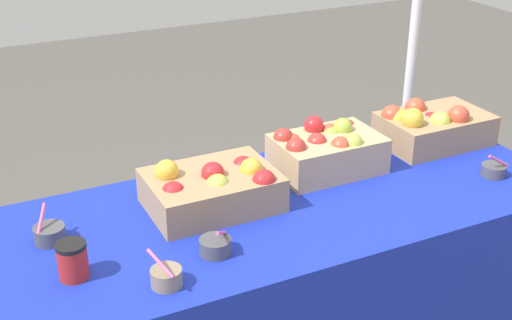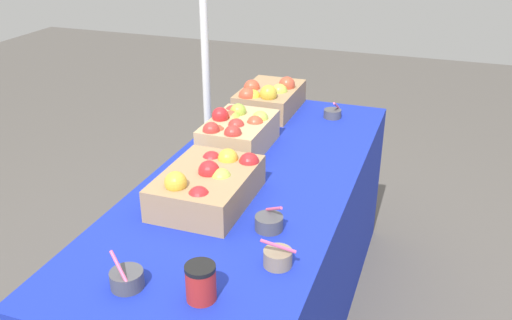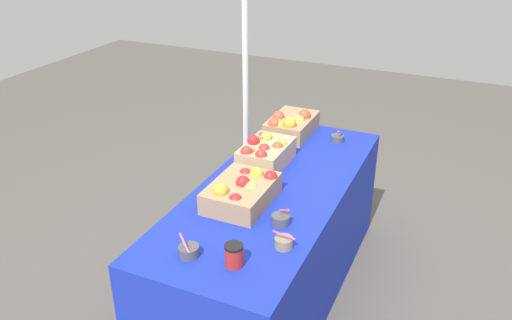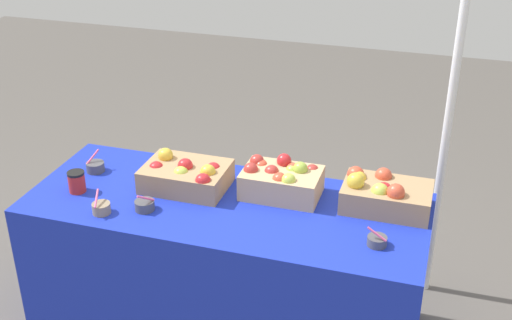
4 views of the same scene
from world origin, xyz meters
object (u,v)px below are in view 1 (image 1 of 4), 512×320
(coffee_cup, at_px, (73,260))
(sample_bowl_mid, at_px, (215,246))
(apple_crate_right, at_px, (213,188))
(tent_pole, at_px, (414,32))
(sample_bowl_extra, at_px, (166,277))
(sample_bowl_near, at_px, (494,170))
(sample_bowl_far, at_px, (50,234))
(apple_crate_left, at_px, (431,126))
(apple_crate_middle, at_px, (326,150))

(coffee_cup, bearing_deg, sample_bowl_mid, -8.88)
(apple_crate_right, xyz_separation_m, tent_pole, (1.19, 0.54, 0.23))
(coffee_cup, bearing_deg, sample_bowl_extra, -34.70)
(sample_bowl_near, bearing_deg, sample_bowl_far, 170.58)
(tent_pole, bearing_deg, sample_bowl_near, -106.04)
(sample_bowl_extra, relative_size, coffee_cup, 0.96)
(apple_crate_left, distance_m, sample_bowl_mid, 1.10)
(tent_pole, bearing_deg, sample_bowl_mid, -148.14)
(sample_bowl_near, height_order, sample_bowl_mid, sample_bowl_mid)
(sample_bowl_far, bearing_deg, tent_pole, 17.25)
(apple_crate_left, bearing_deg, sample_bowl_extra, -160.45)
(apple_crate_right, distance_m, sample_bowl_extra, 0.44)
(sample_bowl_far, xyz_separation_m, coffee_cup, (0.02, -0.21, 0.03))
(apple_crate_left, bearing_deg, apple_crate_right, -174.43)
(sample_bowl_near, xyz_separation_m, sample_bowl_extra, (-1.24, -0.11, 0.00))
(coffee_cup, bearing_deg, sample_bowl_near, -1.27)
(sample_bowl_near, distance_m, sample_bowl_mid, 1.07)
(sample_bowl_near, xyz_separation_m, tent_pole, (0.22, 0.77, 0.28))
(sample_bowl_mid, xyz_separation_m, sample_bowl_extra, (-0.18, -0.09, 0.00))
(sample_bowl_mid, height_order, sample_bowl_extra, sample_bowl_extra)
(apple_crate_left, height_order, apple_crate_right, apple_crate_left)
(apple_crate_right, xyz_separation_m, coffee_cup, (-0.49, -0.20, -0.01))
(sample_bowl_mid, distance_m, coffee_cup, 0.39)
(sample_bowl_near, relative_size, coffee_cup, 0.88)
(sample_bowl_far, relative_size, coffee_cup, 1.03)
(apple_crate_left, relative_size, sample_bowl_far, 3.71)
(apple_crate_middle, height_order, tent_pole, tent_pole)
(sample_bowl_mid, bearing_deg, sample_bowl_far, 146.32)
(apple_crate_left, height_order, sample_bowl_mid, apple_crate_left)
(sample_bowl_mid, xyz_separation_m, coffee_cup, (-0.39, 0.06, 0.03))
(sample_bowl_near, height_order, tent_pole, tent_pole)
(apple_crate_middle, bearing_deg, apple_crate_right, -171.30)
(apple_crate_middle, distance_m, sample_bowl_mid, 0.65)
(apple_crate_left, relative_size, apple_crate_right, 1.00)
(sample_bowl_near, height_order, coffee_cup, coffee_cup)
(sample_bowl_extra, bearing_deg, sample_bowl_far, 123.02)
(apple_crate_middle, distance_m, apple_crate_right, 0.47)
(tent_pole, bearing_deg, apple_crate_middle, -146.86)
(sample_bowl_near, xyz_separation_m, sample_bowl_far, (-1.48, 0.24, 0.00))
(apple_crate_left, bearing_deg, sample_bowl_near, -86.47)
(sample_bowl_far, bearing_deg, coffee_cup, -84.02)
(apple_crate_right, height_order, sample_bowl_extra, apple_crate_right)
(apple_crate_middle, distance_m, sample_bowl_extra, 0.85)
(coffee_cup, bearing_deg, tent_pole, 23.82)
(apple_crate_middle, height_order, sample_bowl_mid, apple_crate_middle)
(coffee_cup, bearing_deg, apple_crate_left, 11.38)
(sample_bowl_extra, relative_size, tent_pole, 0.05)
(tent_pole, bearing_deg, sample_bowl_far, -162.75)
(sample_bowl_far, bearing_deg, sample_bowl_mid, -33.68)
(apple_crate_middle, xyz_separation_m, sample_bowl_extra, (-0.74, -0.41, -0.05))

